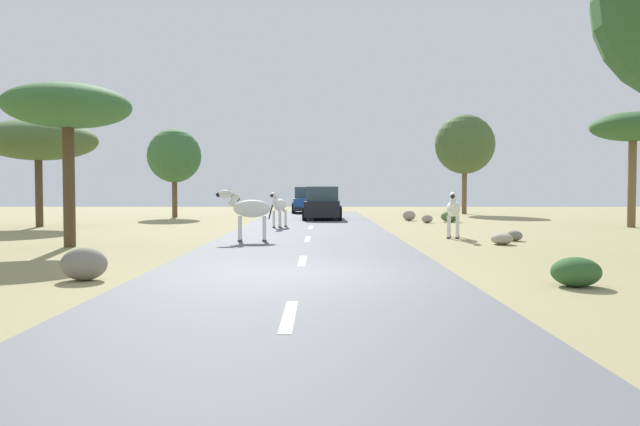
# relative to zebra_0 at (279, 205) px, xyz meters

# --- Properties ---
(ground_plane) EXTENTS (90.00, 90.00, 0.00)m
(ground_plane) POSITION_rel_zebra_0_xyz_m (1.41, -13.98, -0.98)
(ground_plane) COLOR #998E60
(road) EXTENTS (6.00, 64.00, 0.05)m
(road) POSITION_rel_zebra_0_xyz_m (1.33, -13.98, -0.95)
(road) COLOR slate
(road) RESTS_ON ground_plane
(lane_markings) EXTENTS (0.16, 56.00, 0.01)m
(lane_markings) POSITION_rel_zebra_0_xyz_m (1.33, -14.98, -0.92)
(lane_markings) COLOR silver
(lane_markings) RESTS_ON road
(zebra_0) EXTENTS (0.72, 1.61, 1.56)m
(zebra_0) POSITION_rel_zebra_0_xyz_m (0.00, 0.00, 0.00)
(zebra_0) COLOR silver
(zebra_0) RESTS_ON road
(zebra_1) EXTENTS (0.71, 1.72, 1.64)m
(zebra_1) POSITION_rel_zebra_0_xyz_m (6.26, -4.96, 0.00)
(zebra_1) COLOR silver
(zebra_1) RESTS_ON ground_plane
(zebra_2) EXTENTS (1.77, 0.57, 1.66)m
(zebra_2) POSITION_rel_zebra_0_xyz_m (-0.48, -6.79, 0.06)
(zebra_2) COLOR silver
(zebra_2) RESTS_ON road
(car_0) EXTENTS (2.12, 4.39, 1.74)m
(car_0) POSITION_rel_zebra_0_xyz_m (1.87, 6.77, -0.13)
(car_0) COLOR black
(car_0) RESTS_ON road
(car_1) EXTENTS (2.13, 4.39, 1.74)m
(car_1) POSITION_rel_zebra_0_xyz_m (0.84, 15.82, -0.13)
(car_1) COLOR #1E479E
(car_1) RESTS_ON road
(tree_2) EXTENTS (5.02, 5.02, 4.68)m
(tree_2) POSITION_rel_zebra_0_xyz_m (-10.62, 1.15, 2.81)
(tree_2) COLOR #4C3823
(tree_2) RESTS_ON ground_plane
(tree_3) EXTENTS (3.54, 3.54, 4.98)m
(tree_3) POSITION_rel_zebra_0_xyz_m (15.28, 0.86, 3.32)
(tree_3) COLOR brown
(tree_3) RESTS_ON ground_plane
(tree_4) EXTENTS (3.92, 3.92, 6.57)m
(tree_4) POSITION_rel_zebra_0_xyz_m (11.30, 14.90, 3.62)
(tree_4) COLOR brown
(tree_4) RESTS_ON ground_plane
(tree_6) EXTENTS (3.56, 3.56, 4.67)m
(tree_6) POSITION_rel_zebra_0_xyz_m (-5.50, -8.13, 3.02)
(tree_6) COLOR #4C3823
(tree_6) RESTS_ON ground_plane
(tree_7) EXTENTS (3.12, 3.12, 5.16)m
(tree_7) POSITION_rel_zebra_0_xyz_m (-6.80, 10.17, 2.61)
(tree_7) COLOR brown
(tree_7) RESTS_ON ground_plane
(bush_0) EXTENTS (0.85, 0.76, 0.51)m
(bush_0) POSITION_rel_zebra_0_xyz_m (6.13, -15.29, -0.72)
(bush_0) COLOR #2D5628
(bush_0) RESTS_ON ground_plane
(bush_1) EXTENTS (0.93, 0.84, 0.56)m
(bush_1) POSITION_rel_zebra_0_xyz_m (8.27, 5.04, -0.70)
(bush_1) COLOR #4C7038
(bush_1) RESTS_ON ground_plane
(rock_0) EXTENTS (0.85, 0.64, 0.60)m
(rock_0) POSITION_rel_zebra_0_xyz_m (-2.61, -14.58, -0.68)
(rock_0) COLOR gray
(rock_0) RESTS_ON ground_plane
(rock_1) EXTENTS (0.67, 0.61, 0.53)m
(rock_1) POSITION_rel_zebra_0_xyz_m (6.41, 6.45, -0.71)
(rock_1) COLOR gray
(rock_1) RESTS_ON ground_plane
(rock_2) EXTENTS (0.65, 0.70, 0.35)m
(rock_2) POSITION_rel_zebra_0_xyz_m (7.21, -7.36, -0.80)
(rock_2) COLOR #A89E8C
(rock_2) RESTS_ON ground_plane
(rock_3) EXTENTS (0.52, 0.49, 0.34)m
(rock_3) POSITION_rel_zebra_0_xyz_m (7.97, -6.12, -0.81)
(rock_3) COLOR gray
(rock_3) RESTS_ON ground_plane
(rock_4) EXTENTS (0.55, 0.50, 0.40)m
(rock_4) POSITION_rel_zebra_0_xyz_m (6.99, 4.32, -0.78)
(rock_4) COLOR gray
(rock_4) RESTS_ON ground_plane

